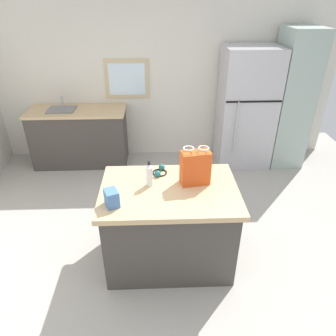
# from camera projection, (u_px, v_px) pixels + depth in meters

# --- Properties ---
(ground) EXTENTS (6.45, 6.45, 0.00)m
(ground) POSITION_uv_depth(u_px,v_px,m) (172.00, 258.00, 3.34)
(ground) COLOR #ADA89E
(back_wall) EXTENTS (5.37, 0.13, 2.55)m
(back_wall) POSITION_uv_depth(u_px,v_px,m) (164.00, 78.00, 4.90)
(back_wall) COLOR silver
(back_wall) RESTS_ON ground
(kitchen_island) EXTENTS (1.30, 0.89, 0.88)m
(kitchen_island) POSITION_uv_depth(u_px,v_px,m) (169.00, 225.00, 3.14)
(kitchen_island) COLOR #423D38
(kitchen_island) RESTS_ON ground
(refrigerator) EXTENTS (0.81, 0.70, 1.81)m
(refrigerator) POSITION_uv_depth(u_px,v_px,m) (246.00, 109.00, 4.78)
(refrigerator) COLOR #B7B7BC
(refrigerator) RESTS_ON ground
(tall_cabinet) EXTENTS (0.51, 0.62, 2.06)m
(tall_cabinet) POSITION_uv_depth(u_px,v_px,m) (291.00, 100.00, 4.74)
(tall_cabinet) COLOR #9EB2A8
(tall_cabinet) RESTS_ON ground
(sink_counter) EXTENTS (1.48, 0.60, 1.09)m
(sink_counter) POSITION_uv_depth(u_px,v_px,m) (80.00, 136.00, 4.95)
(sink_counter) COLOR #423D38
(sink_counter) RESTS_ON ground
(shopping_bag) EXTENTS (0.29, 0.18, 0.38)m
(shopping_bag) POSITION_uv_depth(u_px,v_px,m) (195.00, 167.00, 2.92)
(shopping_bag) COLOR #DB511E
(shopping_bag) RESTS_ON kitchen_island
(small_box) EXTENTS (0.15, 0.17, 0.15)m
(small_box) POSITION_uv_depth(u_px,v_px,m) (112.00, 198.00, 2.66)
(small_box) COLOR #4775B7
(small_box) RESTS_ON kitchen_island
(bottle) EXTENTS (0.07, 0.07, 0.25)m
(bottle) POSITION_uv_depth(u_px,v_px,m) (149.00, 175.00, 2.91)
(bottle) COLOR white
(bottle) RESTS_ON kitchen_island
(ear_defenders) EXTENTS (0.19, 0.19, 0.06)m
(ear_defenders) POSITION_uv_depth(u_px,v_px,m) (160.00, 171.00, 3.15)
(ear_defenders) COLOR black
(ear_defenders) RESTS_ON kitchen_island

